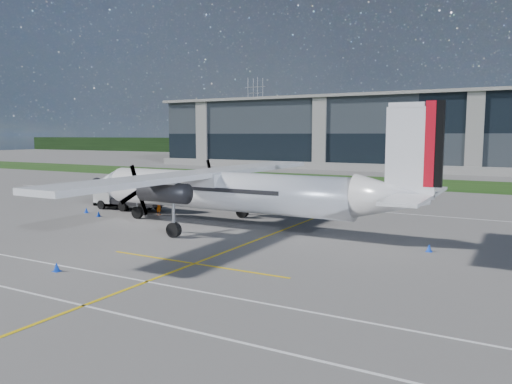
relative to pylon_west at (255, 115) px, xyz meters
The scene contains 16 objects.
ground 136.84m from the pylon_west, 53.97° to the right, with size 400.00×400.00×0.00m, color slate.
grass_strip 130.49m from the pylon_west, 51.89° to the right, with size 400.00×18.00×0.04m, color #183F11.
terminal_building 106.57m from the pylon_west, 41.19° to the right, with size 120.00×20.00×15.00m, color black.
tree_line 81.51m from the pylon_west, ahead, with size 400.00×6.00×6.00m, color black.
pylon_west is the anchor object (origin of this frame).
yellow_taxiway_centerline 163.44m from the pylon_west, 59.34° to the right, with size 0.20×70.00×0.01m, color yellow.
white_lane_line 183.09m from the pylon_west, 64.00° to the right, with size 90.00×0.15×0.01m, color white.
turboprop_aircraft 166.58m from the pylon_west, 61.39° to the right, with size 30.09×31.21×9.36m, color silver, non-canonical shape.
fuel_tanker_truck 157.00m from the pylon_west, 65.53° to the right, with size 7.93×2.58×2.97m, color silver, non-canonical shape.
baggage_tug 157.65m from the pylon_west, 65.01° to the right, with size 2.65×1.59×1.59m, color silver, non-canonical shape.
ground_crew_person 160.28m from the pylon_west, 64.01° to the right, with size 0.80×0.57×1.96m, color #F25907.
safety_cone_nose_port 161.59m from the pylon_west, 65.86° to the right, with size 0.36×0.36×0.50m, color #0B39C3.
safety_cone_tail 174.76m from the pylon_west, 57.29° to the right, with size 0.36×0.36×0.50m, color #0B39C3.
safety_cone_fwd 159.59m from the pylon_west, 66.59° to the right, with size 0.36×0.36×0.50m, color #0B39C3.
safety_cone_stbdwing 151.19m from the pylon_west, 59.50° to the right, with size 0.36×0.36×0.50m, color #0B39C3.
safety_cone_portwing 179.20m from the pylon_west, 64.28° to the right, with size 0.36×0.36×0.50m, color #0B39C3.
Camera 1 is at (19.47, -28.43, 7.28)m, focal length 35.00 mm.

